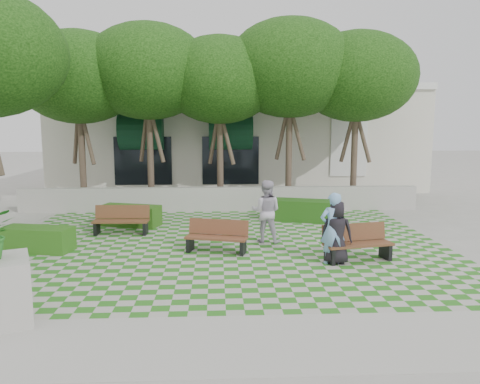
{
  "coord_description": "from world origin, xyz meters",
  "views": [
    {
      "loc": [
        -0.14,
        -11.33,
        3.28
      ],
      "look_at": [
        0.5,
        1.5,
        1.4
      ],
      "focal_mm": 35.0,
      "sensor_mm": 36.0,
      "label": 1
    }
  ],
  "objects": [
    {
      "name": "person_blue",
      "position": [
        2.57,
        -0.75,
        0.85
      ],
      "size": [
        0.67,
        0.48,
        1.7
      ],
      "primitive_type": "imported",
      "rotation": [
        0.0,
        0.0,
        3.27
      ],
      "color": "#7AA9DE",
      "rests_on": "ground"
    },
    {
      "name": "hedge_west",
      "position": [
        -4.81,
        0.71,
        0.32
      ],
      "size": [
        1.92,
        1.08,
        0.63
      ],
      "primitive_type": "cube",
      "rotation": [
        0.0,
        0.0,
        -0.21
      ],
      "color": "#235216",
      "rests_on": "ground"
    },
    {
      "name": "person_dark",
      "position": [
        2.66,
        -0.74,
        0.75
      ],
      "size": [
        0.82,
        0.63,
        1.51
      ],
      "primitive_type": "imported",
      "rotation": [
        0.0,
        0.0,
        2.93
      ],
      "color": "black",
      "rests_on": "ground"
    },
    {
      "name": "hedge_midleft",
      "position": [
        -2.95,
        3.68,
        0.33
      ],
      "size": [
        2.04,
        1.3,
        0.67
      ],
      "primitive_type": "cube",
      "rotation": [
        0.0,
        0.0,
        -0.31
      ],
      "color": "#234D14",
      "rests_on": "ground"
    },
    {
      "name": "building",
      "position": [
        0.93,
        14.08,
        2.52
      ],
      "size": [
        18.0,
        8.92,
        5.15
      ],
      "color": "beige",
      "rests_on": "ground"
    },
    {
      "name": "hedge_midright",
      "position": [
        2.69,
        4.19,
        0.36
      ],
      "size": [
        2.2,
        1.39,
        0.72
      ],
      "primitive_type": "cube",
      "rotation": [
        0.0,
        0.0,
        -0.3
      ],
      "color": "#1C4813",
      "rests_on": "ground"
    },
    {
      "name": "lawn",
      "position": [
        0.0,
        1.0,
        0.01
      ],
      "size": [
        12.0,
        12.0,
        0.0
      ],
      "primitive_type": "plane",
      "color": "#2B721E",
      "rests_on": "ground"
    },
    {
      "name": "person_white",
      "position": [
        1.22,
        1.37,
        0.87
      ],
      "size": [
        0.98,
        0.84,
        1.74
      ],
      "primitive_type": "imported",
      "rotation": [
        0.0,
        0.0,
        2.9
      ],
      "color": "#BFB5C7",
      "rests_on": "ground"
    },
    {
      "name": "bench_west",
      "position": [
        -3.0,
        2.53,
        0.41
      ],
      "size": [
        1.64,
        0.59,
        0.85
      ],
      "rotation": [
        0.0,
        0.0,
        -0.03
      ],
      "color": "#54321C",
      "rests_on": "ground"
    },
    {
      "name": "sidewalk_south",
      "position": [
        0.0,
        -4.7,
        0.01
      ],
      "size": [
        16.0,
        2.0,
        0.01
      ],
      "primitive_type": "cube",
      "color": "#9E9B93",
      "rests_on": "ground"
    },
    {
      "name": "bench_east",
      "position": [
        3.23,
        -0.52,
        0.42
      ],
      "size": [
        1.75,
        0.89,
        0.88
      ],
      "rotation": [
        0.0,
        0.0,
        0.21
      ],
      "color": "#53311C",
      "rests_on": "ground"
    },
    {
      "name": "ground",
      "position": [
        0.0,
        0.0,
        0.0
      ],
      "size": [
        90.0,
        90.0,
        0.0
      ],
      "primitive_type": "plane",
      "color": "gray",
      "rests_on": "ground"
    },
    {
      "name": "bench_mid",
      "position": [
        -0.15,
        0.39,
        0.4
      ],
      "size": [
        1.66,
        0.93,
        0.83
      ],
      "rotation": [
        0.0,
        0.0,
        -0.27
      ],
      "color": "brown",
      "rests_on": "ground"
    },
    {
      "name": "tree_row",
      "position": [
        -1.86,
        5.95,
        5.18
      ],
      "size": [
        17.7,
        13.4,
        7.41
      ],
      "color": "#47382B",
      "rests_on": "ground"
    },
    {
      "name": "retaining_wall",
      "position": [
        0.0,
        6.2,
        0.45
      ],
      "size": [
        15.0,
        0.36,
        0.9
      ],
      "primitive_type": "cube",
      "color": "#9E9B93",
      "rests_on": "ground"
    }
  ]
}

